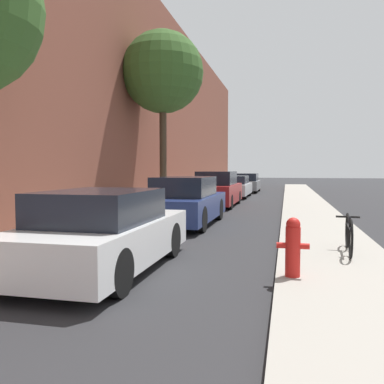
% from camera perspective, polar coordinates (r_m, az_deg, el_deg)
% --- Properties ---
extents(ground_plane, '(120.00, 120.00, 0.00)m').
position_cam_1_polar(ground_plane, '(15.52, 5.65, -2.90)').
color(ground_plane, '#28282B').
extents(sidewalk_left, '(2.00, 52.00, 0.12)m').
position_cam_1_polar(sidewalk_left, '(16.15, -4.61, -2.44)').
color(sidewalk_left, '#9E998E').
rests_on(sidewalk_left, ground).
extents(sidewalk_right, '(2.00, 52.00, 0.12)m').
position_cam_1_polar(sidewalk_right, '(15.40, 16.42, -2.85)').
color(sidewalk_right, '#9E998E').
rests_on(sidewalk_right, ground).
extents(building_facade_left, '(0.70, 52.00, 9.65)m').
position_cam_1_polar(building_facade_left, '(16.83, -9.20, 14.06)').
color(building_facade_left, brown).
rests_on(building_facade_left, ground).
extents(parked_car_white, '(1.76, 4.02, 1.33)m').
position_cam_1_polar(parked_car_white, '(6.76, -12.42, -5.64)').
color(parked_car_white, black).
rests_on(parked_car_white, ground).
extents(parked_car_navy, '(1.71, 4.44, 1.44)m').
position_cam_1_polar(parked_car_navy, '(12.00, -0.87, -1.43)').
color(parked_car_navy, black).
rests_on(parked_car_navy, ground).
extents(parked_car_red, '(1.71, 4.57, 1.56)m').
position_cam_1_polar(parked_car_red, '(18.02, 3.62, 0.30)').
color(parked_car_red, black).
rests_on(parked_car_red, ground).
extents(parked_car_silver, '(1.86, 4.57, 1.26)m').
position_cam_1_polar(parked_car_silver, '(23.69, 5.84, 0.74)').
color(parked_car_silver, black).
rests_on(parked_car_silver, ground).
extents(parked_car_grey, '(1.84, 4.44, 1.35)m').
position_cam_1_polar(parked_car_grey, '(29.05, 7.66, 1.26)').
color(parked_car_grey, black).
rests_on(parked_car_grey, ground).
extents(street_tree_far, '(3.14, 3.14, 6.84)m').
position_cam_1_polar(street_tree_far, '(16.14, -4.17, 16.50)').
color(street_tree_far, '#423323').
rests_on(street_tree_far, sidewalk_left).
extents(fire_hydrant, '(0.46, 0.21, 0.86)m').
position_cam_1_polar(fire_hydrant, '(6.03, 14.12, -7.46)').
color(fire_hydrant, red).
rests_on(fire_hydrant, sidewalk_right).
extents(bicycle, '(0.44, 1.70, 0.69)m').
position_cam_1_polar(bicycle, '(8.00, 21.37, -5.55)').
color(bicycle, black).
rests_on(bicycle, sidewalk_right).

